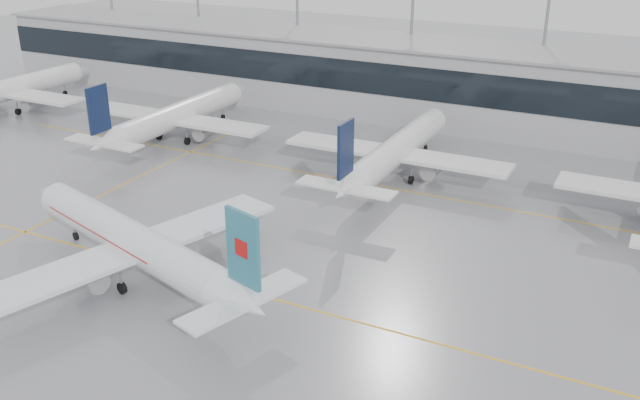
% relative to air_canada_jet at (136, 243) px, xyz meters
% --- Properties ---
extents(ground, '(320.00, 320.00, 0.00)m').
position_rel_air_canada_jet_xyz_m(ground, '(11.99, 2.55, -3.79)').
color(ground, gray).
rests_on(ground, ground).
extents(taxi_line_main, '(120.00, 0.25, 0.01)m').
position_rel_air_canada_jet_xyz_m(taxi_line_main, '(11.99, 2.55, -3.78)').
color(taxi_line_main, '#EEA615').
rests_on(taxi_line_main, ground).
extents(taxi_line_north, '(120.00, 0.25, 0.01)m').
position_rel_air_canada_jet_xyz_m(taxi_line_north, '(11.99, 32.55, -3.78)').
color(taxi_line_north, '#EEA615').
rests_on(taxi_line_north, ground).
extents(taxi_line_cross, '(0.25, 60.00, 0.01)m').
position_rel_air_canada_jet_xyz_m(taxi_line_cross, '(-18.01, 17.55, -3.78)').
color(taxi_line_cross, '#EEA615').
rests_on(taxi_line_cross, ground).
extents(terminal, '(180.00, 15.00, 12.00)m').
position_rel_air_canada_jet_xyz_m(terminal, '(11.99, 64.55, 2.21)').
color(terminal, '#9C9CA0').
rests_on(terminal, ground).
extents(terminal_glass, '(180.00, 0.20, 5.00)m').
position_rel_air_canada_jet_xyz_m(terminal_glass, '(11.99, 57.00, 3.71)').
color(terminal_glass, black).
rests_on(terminal_glass, ground).
extents(terminal_roof, '(182.00, 16.00, 0.40)m').
position_rel_air_canada_jet_xyz_m(terminal_roof, '(11.99, 64.55, 8.41)').
color(terminal_roof, gray).
rests_on(terminal_roof, ground).
extents(light_masts, '(156.40, 1.00, 22.60)m').
position_rel_air_canada_jet_xyz_m(light_masts, '(11.99, 70.55, 9.56)').
color(light_masts, gray).
rests_on(light_masts, ground).
extents(air_canada_jet, '(36.84, 30.25, 11.91)m').
position_rel_air_canada_jet_xyz_m(air_canada_jet, '(0.00, 0.00, 0.00)').
color(air_canada_jet, white).
rests_on(air_canada_jet, ground).
extents(parked_jet_a, '(29.64, 36.96, 11.72)m').
position_rel_air_canada_jet_xyz_m(parked_jet_a, '(-58.01, 36.24, -0.08)').
color(parked_jet_a, silver).
rests_on(parked_jet_a, ground).
extents(parked_jet_b, '(29.64, 36.96, 11.72)m').
position_rel_air_canada_jet_xyz_m(parked_jet_b, '(-23.01, 36.24, -0.08)').
color(parked_jet_b, silver).
rests_on(parked_jet_b, ground).
extents(parked_jet_c, '(29.64, 36.96, 11.72)m').
position_rel_air_canada_jet_xyz_m(parked_jet_c, '(11.99, 36.24, -0.08)').
color(parked_jet_c, silver).
rests_on(parked_jet_c, ground).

